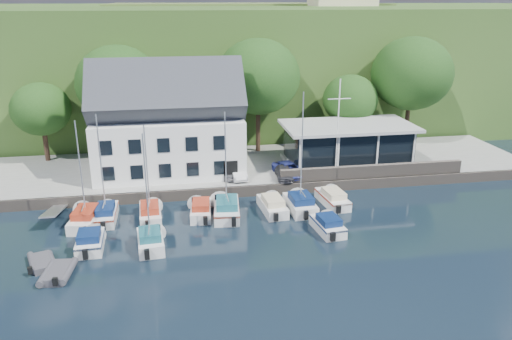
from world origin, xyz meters
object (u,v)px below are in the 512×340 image
object	(u,v)px
boat_r1_1	(102,171)
dinghy_0	(42,261)
dinghy_1	(58,271)
car_white	(238,171)
boat_r2_1	(146,190)
boat_r1_6	(302,159)
flagpole	(338,128)
harbor_building	(169,128)
club_pavilion	(347,144)
car_dgrey	(284,173)
boat_r1_0	(81,172)
boat_r1_5	(272,204)
boat_r2_4	(328,223)
boat_r1_2	(147,170)
boat_r1_7	(333,197)
car_blue	(289,169)
boat_r1_4	(226,161)
car_silver	(227,172)
boat_r1_3	(201,208)
boat_r2_0	(90,240)

from	to	relation	value
boat_r1_1	dinghy_0	xyz separation A→B (m)	(-3.48, -6.93, -3.92)
dinghy_0	dinghy_1	world-z (taller)	dinghy_1
car_white	boat_r2_1	world-z (taller)	boat_r2_1
boat_r1_6	flagpole	bearing A→B (deg)	46.64
harbor_building	car_white	size ratio (longest dim) A/B	3.84
club_pavilion	boat_r1_1	size ratio (longest dim) A/B	1.55
dinghy_0	car_dgrey	bearing A→B (deg)	11.59
boat_r1_0	boat_r1_5	bearing A→B (deg)	7.94
boat_r1_1	boat_r2_4	size ratio (longest dim) A/B	1.66
car_white	boat_r1_5	world-z (taller)	car_white
car_white	boat_r1_2	distance (m)	10.40
club_pavilion	boat_r1_6	bearing A→B (deg)	-128.95
boat_r1_1	boat_r1_7	xyz separation A→B (m)	(19.25, 0.08, -3.55)
car_dgrey	boat_r1_5	distance (m)	5.82
car_blue	boat_r1_4	size ratio (longest dim) A/B	0.41
car_silver	dinghy_0	size ratio (longest dim) A/B	1.18
car_silver	boat_r1_7	world-z (taller)	car_silver
club_pavilion	boat_r1_4	bearing A→B (deg)	-146.63
boat_r1_6	boat_r2_4	world-z (taller)	boat_r1_6
boat_r1_5	dinghy_1	bearing A→B (deg)	-157.81
boat_r2_4	boat_r1_4	bearing A→B (deg)	142.93
boat_r1_5	boat_r2_4	bearing A→B (deg)	-56.97
boat_r1_5	boat_r1_0	bearing A→B (deg)	175.47
boat_r1_1	dinghy_1	bearing A→B (deg)	-103.99
car_white	car_dgrey	size ratio (longest dim) A/B	1.01
boat_r1_7	dinghy_0	distance (m)	23.79
boat_r1_4	boat_r2_4	world-z (taller)	boat_r1_4
club_pavilion	boat_r1_2	distance (m)	21.61
boat_r1_1	boat_r1_7	distance (m)	19.57
boat_r1_3	boat_r2_1	world-z (taller)	boat_r2_1
club_pavilion	car_white	world-z (taller)	club_pavilion
club_pavilion	boat_r1_6	distance (m)	11.60
car_dgrey	car_blue	distance (m)	0.91
dinghy_1	boat_r1_2	bearing A→B (deg)	60.62
club_pavilion	boat_r2_0	distance (m)	27.39
car_white	boat_r2_1	size ratio (longest dim) A/B	0.41
club_pavilion	boat_r1_3	distance (m)	18.00
club_pavilion	flagpole	bearing A→B (deg)	-125.17
car_blue	car_dgrey	bearing A→B (deg)	-149.69
boat_r1_1	boat_r1_2	bearing A→B (deg)	-5.65
boat_r2_0	car_silver	bearing A→B (deg)	41.94
boat_r1_2	boat_r2_1	bearing A→B (deg)	-91.35
club_pavilion	dinghy_1	world-z (taller)	club_pavilion
boat_r1_2	dinghy_0	size ratio (longest dim) A/B	2.93
boat_r1_6	dinghy_0	distance (m)	20.98
car_blue	boat_r2_1	world-z (taller)	boat_r2_1
flagpole	boat_r1_5	xyz separation A→B (m)	(-7.40, -5.63, -4.91)
car_white	boat_r1_5	bearing A→B (deg)	-72.53
flagpole	boat_r1_1	world-z (taller)	flagpole
boat_r1_4	boat_r1_1	bearing A→B (deg)	-178.43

